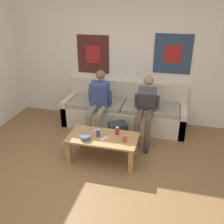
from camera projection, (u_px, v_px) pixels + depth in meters
name	position (u px, v px, depth m)	size (l,w,h in m)	color
ground_plane	(80.00, 189.00, 3.47)	(18.00, 18.00, 0.00)	brown
wall_back	(120.00, 60.00, 5.09)	(10.00, 0.07, 2.55)	silver
couch	(124.00, 112.00, 5.13)	(2.46, 0.74, 0.87)	beige
coffee_table	(103.00, 141.00, 4.01)	(1.12, 0.58, 0.41)	#B27F4C
person_seated_adult	(99.00, 101.00, 4.71)	(0.47, 0.80, 1.21)	gray
person_seated_teen	(146.00, 107.00, 4.54)	(0.47, 0.92, 1.15)	brown
backpack	(118.00, 133.00, 4.55)	(0.40, 0.37, 0.38)	#282D38
ceramic_bowl	(85.00, 137.00, 3.89)	(0.17, 0.17, 0.07)	#475B75
pillar_candle	(124.00, 138.00, 3.83)	(0.07, 0.07, 0.12)	#B24C42
drink_can_blue	(98.00, 133.00, 3.97)	(0.07, 0.07, 0.12)	#28479E
drink_can_red	(117.00, 131.00, 4.03)	(0.07, 0.07, 0.12)	maroon
game_controller_near_left	(98.00, 131.00, 4.11)	(0.14, 0.11, 0.03)	white
game_controller_near_right	(104.00, 139.00, 3.90)	(0.11, 0.14, 0.03)	white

